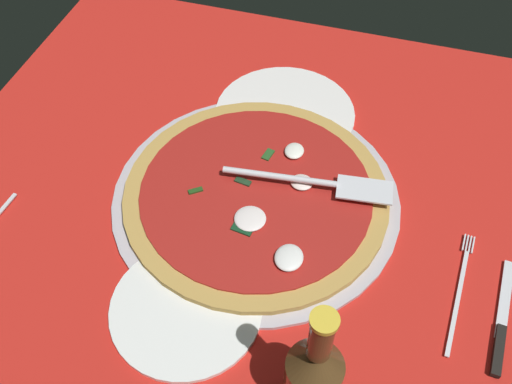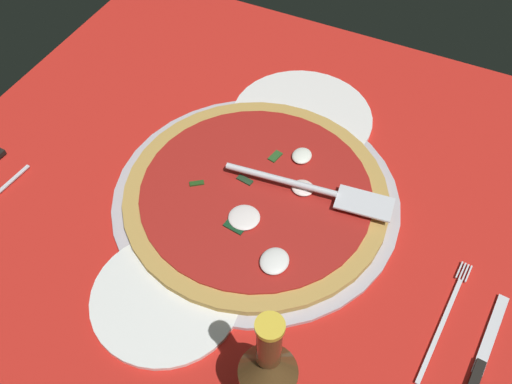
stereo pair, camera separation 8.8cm
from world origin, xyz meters
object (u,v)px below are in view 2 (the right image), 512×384
pizza (256,194)px  pizza_server (313,189)px  place_setting_far (462,342)px  beer_bottle (268,382)px  dinner_plate_right (166,297)px  dinner_plate_left (302,117)px

pizza → pizza_server: 8.81cm
place_setting_far → beer_bottle: beer_bottle is taller
dinner_plate_right → dinner_plate_left: bearing=175.9°
place_setting_far → pizza: bearing=79.0°
pizza → pizza_server: (-3.03, 7.99, 2.14)cm
pizza → pizza_server: bearing=110.8°
pizza_server → place_setting_far: bearing=-32.5°
pizza → beer_bottle: beer_bottle is taller
dinner_plate_left → pizza_server: 19.20cm
pizza_server → pizza: bearing=-165.8°
dinner_plate_left → pizza_server: pizza_server is taller
place_setting_far → pizza_server: bearing=68.9°
dinner_plate_right → place_setting_far: place_setting_far is taller
pizza → beer_bottle: (28.18, 14.91, 6.57)cm
place_setting_far → beer_bottle: (18.47, -19.31, 7.86)cm
dinner_plate_left → dinner_plate_right: (40.61, -2.93, 0.00)cm
pizza → dinner_plate_right: bearing=-9.9°
place_setting_far → beer_bottle: 27.85cm
pizza_server → dinner_plate_left: bearing=110.8°
pizza_server → place_setting_far: pizza_server is taller
pizza_server → beer_bottle: beer_bottle is taller
dinner_plate_right → beer_bottle: bearing=68.2°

